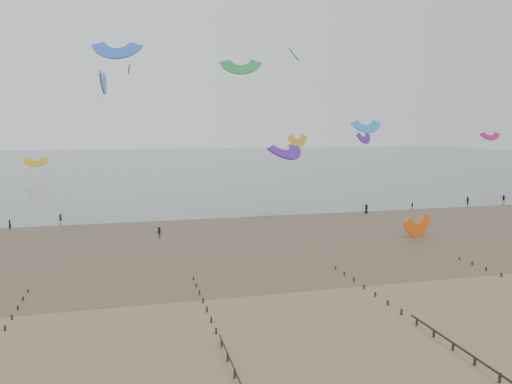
# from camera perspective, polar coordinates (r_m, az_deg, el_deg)

# --- Properties ---
(ground) EXTENTS (500.00, 500.00, 0.00)m
(ground) POSITION_cam_1_polar(r_m,az_deg,el_deg) (52.58, 10.28, -12.57)
(ground) COLOR brown
(ground) RESTS_ON ground
(sea_and_shore) EXTENTS (500.00, 665.00, 0.03)m
(sea_and_shore) POSITION_cam_1_polar(r_m,az_deg,el_deg) (82.92, -2.27, -4.95)
(sea_and_shore) COLOR #475654
(sea_and_shore) RESTS_ON ground
(kitesurfer_lead) EXTENTS (0.74, 0.73, 1.71)m
(kitesurfer_lead) POSITION_cam_1_polar(r_m,az_deg,el_deg) (97.35, -26.32, -3.35)
(kitesurfer_lead) COLOR black
(kitesurfer_lead) RESTS_ON ground
(kitesurfers) EXTENTS (100.14, 19.64, 1.88)m
(kitesurfers) POSITION_cam_1_polar(r_m,az_deg,el_deg) (107.25, 13.67, -1.82)
(kitesurfers) COLOR black
(kitesurfers) RESTS_ON ground
(grounded_kite) EXTENTS (8.15, 7.51, 3.61)m
(grounded_kite) POSITION_cam_1_polar(r_m,az_deg,el_deg) (86.76, 18.00, -4.77)
(grounded_kite) COLOR #FA5E0F
(grounded_kite) RESTS_ON ground
(kites_airborne) EXTENTS (242.76, 119.46, 38.51)m
(kites_airborne) POSITION_cam_1_polar(r_m,az_deg,el_deg) (134.45, -11.76, 8.04)
(kites_airborne) COLOR #46169F
(kites_airborne) RESTS_ON ground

